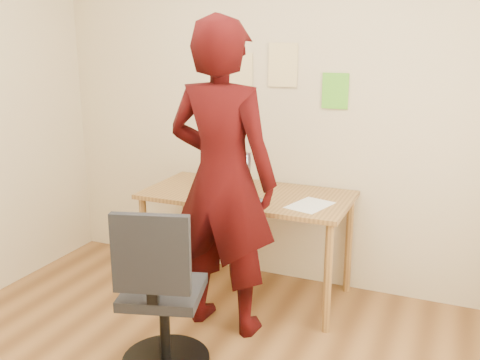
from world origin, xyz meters
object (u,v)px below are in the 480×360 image
at_px(desk, 247,205).
at_px(person, 222,180).
at_px(laptop, 224,184).
at_px(office_chair, 161,302).
at_px(phone, 259,201).

height_order(desk, person, person).
relative_size(laptop, person, 0.22).
distance_m(desk, laptop, 0.22).
bearing_deg(person, office_chair, 83.71).
bearing_deg(desk, person, -86.92).
bearing_deg(office_chair, laptop, 78.71).
distance_m(desk, phone, 0.24).
height_order(desk, office_chair, office_chair).
height_order(laptop, person, person).
bearing_deg(person, phone, -109.14).
xyz_separation_m(desk, office_chair, (-0.07, -1.03, -0.25)).
distance_m(office_chair, person, 0.80).
bearing_deg(person, desk, -83.38).
height_order(laptop, phone, laptop).
bearing_deg(person, laptop, -62.75).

